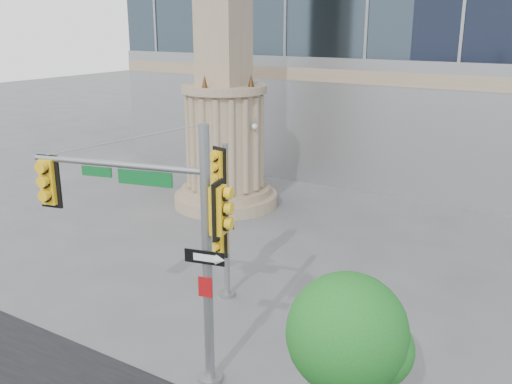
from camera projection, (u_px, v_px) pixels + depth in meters
The scene contains 5 objects.
ground at pixel (216, 338), 14.21m from camera, with size 120.00×120.00×0.00m, color #545456.
monument at pixel (224, 74), 22.98m from camera, with size 4.40×4.40×16.60m.
main_signal_pole at pixel (161, 225), 11.81m from camera, with size 4.35×1.40×5.69m.
secondary_signal_pole at pixel (222, 210), 15.58m from camera, with size 0.77×0.69×4.46m.
street_tree at pixel (349, 338), 9.95m from camera, with size 2.21×2.15×3.44m.
Camera 1 is at (7.54, -10.10, 7.57)m, focal length 40.00 mm.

